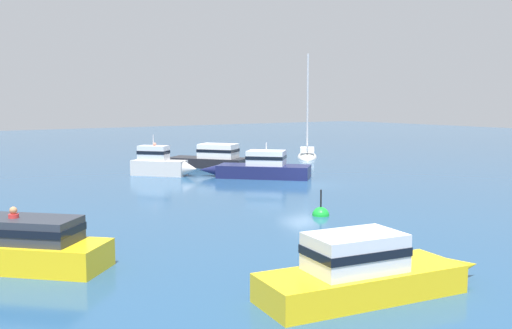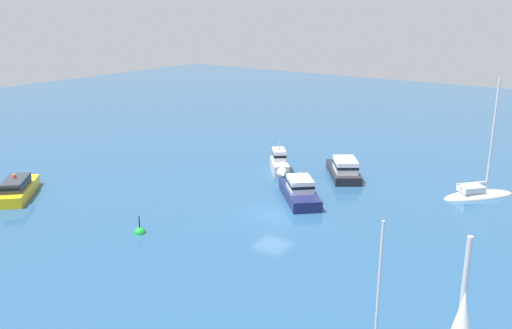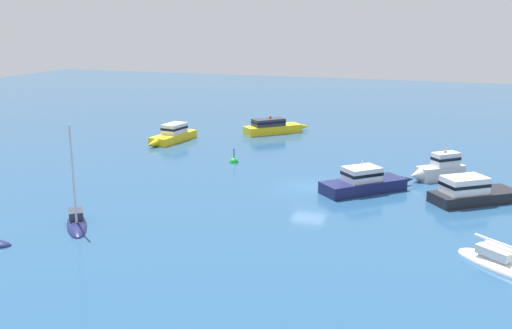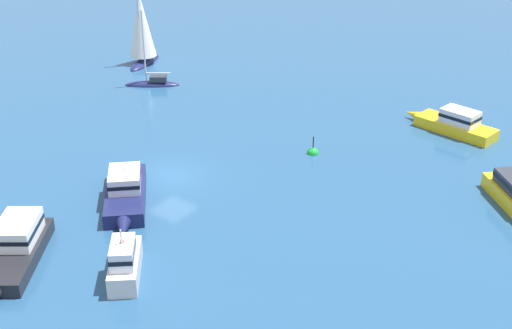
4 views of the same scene
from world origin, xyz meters
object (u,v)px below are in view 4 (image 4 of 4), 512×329
(powerboat_1, at_px, (125,259))
(ketch, at_px, (153,84))
(motor_cruiser, at_px, (454,123))
(channel_buoy, at_px, (313,153))
(motor_cruiser_1, at_px, (125,192))
(sloop, at_px, (142,32))
(launch, at_px, (15,247))

(powerboat_1, height_order, ketch, ketch)
(motor_cruiser, xyz_separation_m, channel_buoy, (-9.22, 6.41, -0.70))
(motor_cruiser, distance_m, motor_cruiser_1, 24.65)
(motor_cruiser, relative_size, ketch, 1.07)
(motor_cruiser_1, bearing_deg, motor_cruiser, 108.06)
(sloop, bearing_deg, powerboat_1, 23.05)
(ketch, distance_m, motor_cruiser_1, 20.79)
(sloop, height_order, powerboat_1, sloop)
(motor_cruiser_1, relative_size, channel_buoy, 4.17)
(launch, bearing_deg, sloop, 176.81)
(launch, xyz_separation_m, powerboat_1, (2.44, -5.48, 0.12))
(sloop, distance_m, channel_buoy, 24.92)
(ketch, bearing_deg, channel_buoy, 132.44)
(powerboat_1, height_order, channel_buoy, powerboat_1)
(launch, bearing_deg, motor_cruiser, 121.46)
(motor_cruiser, bearing_deg, motor_cruiser_1, 70.64)
(sloop, height_order, ketch, sloop)
(ketch, height_order, motor_cruiser_1, ketch)
(powerboat_1, distance_m, channel_buoy, 17.58)
(powerboat_1, relative_size, motor_cruiser_1, 0.65)
(launch, xyz_separation_m, channel_buoy, (20.00, -5.57, -0.75))
(ketch, relative_size, motor_cruiser_1, 1.01)
(launch, relative_size, powerboat_1, 1.60)
(sloop, relative_size, channel_buoy, 5.38)
(ketch, bearing_deg, motor_cruiser_1, 92.86)
(launch, height_order, ketch, ketch)
(motor_cruiser, height_order, channel_buoy, motor_cruiser)
(motor_cruiser_1, bearing_deg, sloop, 178.72)
(sloop, relative_size, motor_cruiser, 1.20)
(launch, relative_size, ketch, 1.04)
(powerboat_1, bearing_deg, ketch, 0.55)
(motor_cruiser, bearing_deg, channel_buoy, 64.28)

